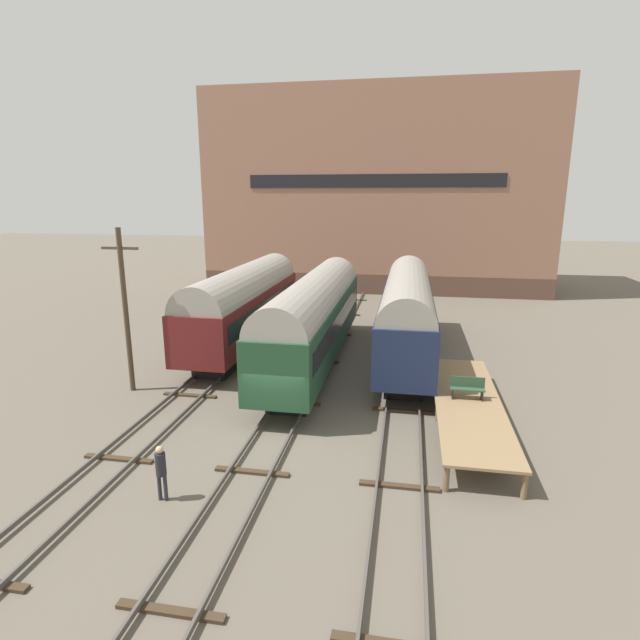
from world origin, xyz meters
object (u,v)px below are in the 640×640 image
Objects in this scene: train_car_maroon at (244,302)px; train_car_navy at (407,309)px; bench at (467,387)px; train_car_green at (314,315)px; person_worker at (161,468)px; utility_pole at (125,308)px.

train_car_navy is at bearing -3.20° from train_car_maroon.
train_car_navy reaches higher than bench.
train_car_green is at bearing -30.21° from train_car_maroon.
train_car_maroon reaches higher than person_worker.
train_car_maroon is 8.73m from utility_pole.
bench is (2.62, -8.16, -1.45)m from train_car_navy.
bench is 15.89m from utility_pole.
train_car_navy is 15.09m from utility_pole.
train_car_maroon is 1.94× the size of utility_pole.
bench is at bearing -34.73° from train_car_maroon.
train_car_navy is 8.95× the size of person_worker.
train_car_green reaches higher than bench.
train_car_maroon reaches higher than bench.
train_car_green is 13.73m from person_worker.
utility_pole reaches higher than person_worker.
train_car_green is at bearing -154.81° from train_car_navy.
bench is 0.76× the size of person_worker.
utility_pole reaches higher than bench.
train_car_green is 12.25× the size of bench.
train_car_green is (-4.98, -2.34, -0.00)m from train_car_navy.
person_worker is at bearing -99.46° from train_car_green.
train_car_green is at bearing 142.56° from bench.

